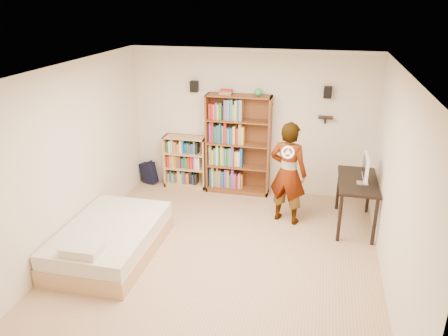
{
  "coord_description": "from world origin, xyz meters",
  "views": [
    {
      "loc": [
        1.24,
        -5.3,
        3.56
      ],
      "look_at": [
        -0.08,
        0.6,
        1.16
      ],
      "focal_mm": 35.0,
      "sensor_mm": 36.0,
      "label": 1
    }
  ],
  "objects_px": {
    "tall_bookshelf": "(238,145)",
    "low_bookshelf": "(186,162)",
    "daybed": "(110,236)",
    "computer_desk": "(355,203)",
    "person": "(288,173)"
  },
  "relations": [
    {
      "from": "computer_desk",
      "to": "person",
      "type": "height_order",
      "value": "person"
    },
    {
      "from": "low_bookshelf",
      "to": "computer_desk",
      "type": "relative_size",
      "value": 0.86
    },
    {
      "from": "daybed",
      "to": "tall_bookshelf",
      "type": "bearing_deg",
      "value": 61.48
    },
    {
      "from": "low_bookshelf",
      "to": "daybed",
      "type": "bearing_deg",
      "value": -97.66
    },
    {
      "from": "tall_bookshelf",
      "to": "computer_desk",
      "type": "height_order",
      "value": "tall_bookshelf"
    },
    {
      "from": "computer_desk",
      "to": "low_bookshelf",
      "type": "bearing_deg",
      "value": 163.57
    },
    {
      "from": "tall_bookshelf",
      "to": "person",
      "type": "distance_m",
      "value": 1.42
    },
    {
      "from": "tall_bookshelf",
      "to": "computer_desk",
      "type": "distance_m",
      "value": 2.38
    },
    {
      "from": "low_bookshelf",
      "to": "computer_desk",
      "type": "height_order",
      "value": "low_bookshelf"
    },
    {
      "from": "person",
      "to": "computer_desk",
      "type": "bearing_deg",
      "value": -159.18
    },
    {
      "from": "low_bookshelf",
      "to": "daybed",
      "type": "relative_size",
      "value": 0.53
    },
    {
      "from": "low_bookshelf",
      "to": "person",
      "type": "relative_size",
      "value": 0.6
    },
    {
      "from": "daybed",
      "to": "person",
      "type": "bearing_deg",
      "value": 33.31
    },
    {
      "from": "low_bookshelf",
      "to": "computer_desk",
      "type": "bearing_deg",
      "value": -16.43
    },
    {
      "from": "tall_bookshelf",
      "to": "low_bookshelf",
      "type": "bearing_deg",
      "value": 178.93
    }
  ]
}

